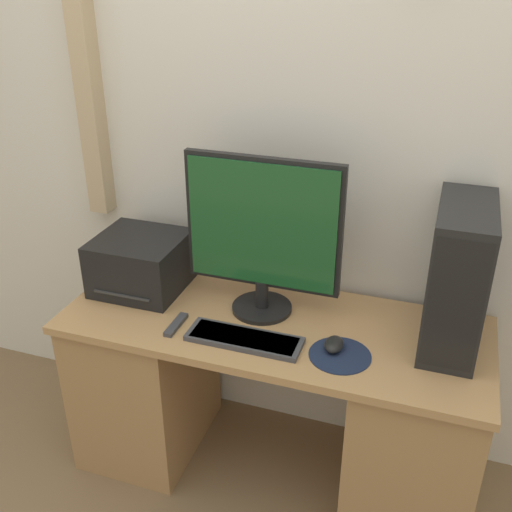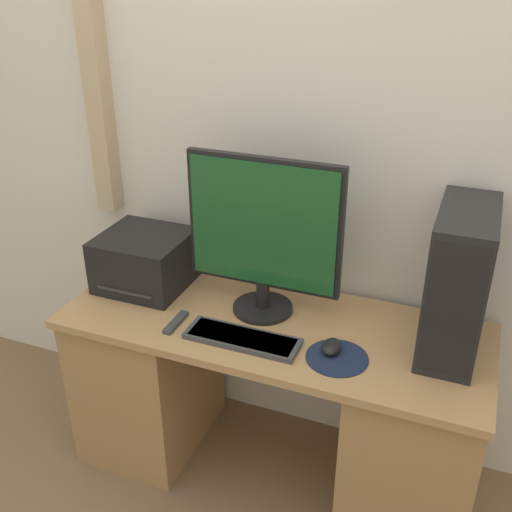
{
  "view_description": "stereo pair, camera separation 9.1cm",
  "coord_description": "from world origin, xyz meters",
  "px_view_note": "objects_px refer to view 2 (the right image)",
  "views": [
    {
      "loc": [
        0.52,
        -1.44,
        1.91
      ],
      "look_at": [
        -0.06,
        0.3,
        0.97
      ],
      "focal_mm": 42.0,
      "sensor_mm": 36.0,
      "label": 1
    },
    {
      "loc": [
        0.61,
        -1.41,
        1.91
      ],
      "look_at": [
        -0.06,
        0.3,
        0.97
      ],
      "focal_mm": 42.0,
      "sensor_mm": 36.0,
      "label": 2
    }
  ],
  "objects_px": {
    "keyboard": "(242,338)",
    "remote_control": "(176,322)",
    "monitor": "(264,232)",
    "computer_tower": "(458,282)",
    "printer": "(145,260)",
    "mouse": "(332,347)"
  },
  "relations": [
    {
      "from": "keyboard",
      "to": "remote_control",
      "type": "xyz_separation_m",
      "value": [
        -0.26,
        0.01,
        -0.0
      ]
    },
    {
      "from": "monitor",
      "to": "remote_control",
      "type": "distance_m",
      "value": 0.45
    },
    {
      "from": "computer_tower",
      "to": "remote_control",
      "type": "xyz_separation_m",
      "value": [
        -0.92,
        -0.23,
        -0.24
      ]
    },
    {
      "from": "computer_tower",
      "to": "remote_control",
      "type": "height_order",
      "value": "computer_tower"
    },
    {
      "from": "printer",
      "to": "monitor",
      "type": "bearing_deg",
      "value": -0.7
    },
    {
      "from": "monitor",
      "to": "keyboard",
      "type": "xyz_separation_m",
      "value": [
        0.01,
        -0.22,
        -0.31
      ]
    },
    {
      "from": "keyboard",
      "to": "computer_tower",
      "type": "relative_size",
      "value": 0.81
    },
    {
      "from": "monitor",
      "to": "printer",
      "type": "relative_size",
      "value": 1.77
    },
    {
      "from": "mouse",
      "to": "printer",
      "type": "relative_size",
      "value": 0.28
    },
    {
      "from": "monitor",
      "to": "printer",
      "type": "bearing_deg",
      "value": 179.3
    },
    {
      "from": "computer_tower",
      "to": "remote_control",
      "type": "relative_size",
      "value": 3.45
    },
    {
      "from": "keyboard",
      "to": "remote_control",
      "type": "bearing_deg",
      "value": 178.64
    },
    {
      "from": "keyboard",
      "to": "printer",
      "type": "bearing_deg",
      "value": 156.4
    },
    {
      "from": "monitor",
      "to": "remote_control",
      "type": "height_order",
      "value": "monitor"
    },
    {
      "from": "monitor",
      "to": "mouse",
      "type": "bearing_deg",
      "value": -28.42
    },
    {
      "from": "monitor",
      "to": "computer_tower",
      "type": "distance_m",
      "value": 0.67
    },
    {
      "from": "monitor",
      "to": "keyboard",
      "type": "bearing_deg",
      "value": -88.25
    },
    {
      "from": "monitor",
      "to": "keyboard",
      "type": "relative_size",
      "value": 1.47
    },
    {
      "from": "computer_tower",
      "to": "printer",
      "type": "xyz_separation_m",
      "value": [
        -1.16,
        -0.01,
        -0.14
      ]
    },
    {
      "from": "printer",
      "to": "remote_control",
      "type": "relative_size",
      "value": 2.32
    },
    {
      "from": "mouse",
      "to": "printer",
      "type": "height_order",
      "value": "printer"
    },
    {
      "from": "mouse",
      "to": "computer_tower",
      "type": "relative_size",
      "value": 0.19
    }
  ]
}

